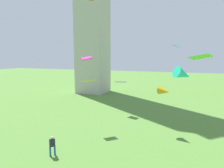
% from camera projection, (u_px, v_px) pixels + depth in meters
% --- Properties ---
extents(person_1, '(0.52, 0.55, 1.84)m').
position_uv_depth(person_1, '(52.00, 145.00, 17.73)').
color(person_1, '#235693').
rests_on(person_1, ground_plane).
extents(kite_flying_0, '(1.60, 1.63, 0.54)m').
position_uv_depth(kite_flying_0, '(87.00, 58.00, 24.70)').
color(kite_flying_0, '#BB138A').
extents(kite_flying_4, '(1.68, 1.60, 1.25)m').
position_uv_depth(kite_flying_4, '(183.00, 74.00, 14.15)').
color(kite_flying_4, '#1FC7A2').
extents(kite_flying_5, '(1.76, 1.51, 0.27)m').
position_uv_depth(kite_flying_5, '(121.00, 82.00, 30.68)').
color(kite_flying_5, '#542ACE').
extents(kite_flying_7, '(0.88, 0.73, 0.44)m').
position_uv_depth(kite_flying_7, '(176.00, 46.00, 28.14)').
color(kite_flying_7, '#1AD8E2').
extents(kite_flying_8, '(1.76, 1.63, 1.07)m').
position_uv_depth(kite_flying_8, '(164.00, 91.00, 22.70)').
color(kite_flying_8, '#C2960F').
extents(kite_flying_9, '(0.92, 1.01, 0.17)m').
position_uv_depth(kite_flying_9, '(88.00, 81.00, 12.34)').
color(kite_flying_9, yellow).
extents(kite_flying_11, '(2.03, 1.71, 0.58)m').
position_uv_depth(kite_flying_11, '(200.00, 57.00, 17.14)').
color(kite_flying_11, '#5FE92F').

